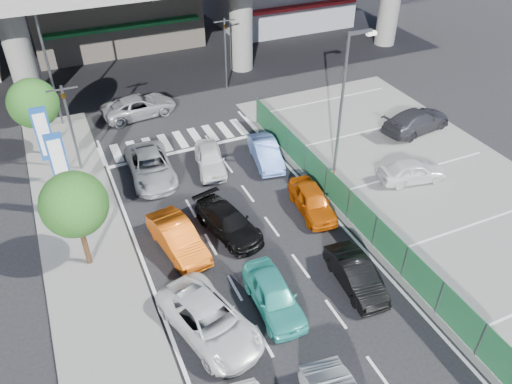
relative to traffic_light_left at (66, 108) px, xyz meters
name	(u,v)px	position (x,y,z in m)	size (l,w,h in m)	color
ground	(268,277)	(6.20, -12.00, -3.94)	(120.00, 120.00, 0.00)	black
parking_lot	(436,191)	(17.20, -10.00, -3.91)	(12.00, 28.00, 0.06)	slate
sidewalk_left	(90,263)	(-0.80, -8.00, -3.88)	(4.00, 30.00, 0.12)	slate
fence_run	(360,216)	(11.50, -11.00, -3.04)	(0.16, 22.00, 1.80)	#1F5A33
traffic_light_left	(66,108)	(0.00, 0.00, 0.00)	(1.60, 1.24, 5.20)	#595B60
traffic_light_right	(225,36)	(11.70, 7.00, 0.00)	(1.60, 1.24, 5.20)	#595B60
street_lamp_right	(345,93)	(13.37, -6.00, 0.83)	(1.65, 0.22, 8.00)	#595B60
street_lamp_left	(48,55)	(-0.13, 6.00, 0.83)	(1.65, 0.22, 8.00)	#595B60
signboard_near	(59,164)	(-1.00, -4.01, -0.87)	(0.80, 0.14, 4.70)	#595B60
signboard_far	(44,137)	(-1.40, -1.01, -0.87)	(0.80, 0.14, 4.70)	#595B60
tree_near	(74,205)	(-0.80, -8.00, -0.55)	(2.80, 2.80, 4.80)	#382314
tree_far	(33,104)	(-1.60, 2.50, -0.55)	(2.80, 2.80, 4.80)	#382314
sedan_white_mid_left	(209,320)	(2.86, -13.75, -3.25)	(2.27, 4.92, 1.37)	white
taxi_teal_mid	(274,295)	(5.67, -13.60, -3.26)	(1.59, 3.96, 1.35)	teal
hatch_black_mid_right	(356,275)	(9.36, -13.95, -3.32)	(1.30, 3.74, 1.23)	black
taxi_orange_left	(178,238)	(3.14, -8.70, -3.25)	(1.46, 4.19, 1.38)	#E0570D
sedan_black_mid	(228,222)	(5.72, -8.49, -3.32)	(1.73, 4.25, 1.23)	black
taxi_orange_right	(312,201)	(10.21, -8.70, -3.29)	(1.53, 3.81, 1.30)	#BD4C06
wagon_silver_front_left	(151,167)	(3.52, -2.34, -3.25)	(2.29, 4.97, 1.38)	#939699
sedan_white_front_mid	(210,159)	(6.82, -2.87, -3.29)	(1.52, 3.77, 1.29)	silver
kei_truck_front_right	(266,153)	(10.00, -3.56, -3.30)	(1.35, 3.88, 1.28)	#6489E1
crossing_wagon_silver	(139,106)	(4.67, 5.24, -3.25)	(2.28, 4.95, 1.38)	gray
parked_sedan_white	(412,171)	(16.49, -8.64, -3.24)	(1.50, 3.72, 1.27)	silver
parked_sedan_dgrey	(417,120)	(20.37, -4.18, -3.16)	(2.00, 4.92, 1.43)	#2C2C31
traffic_cone	(333,174)	(12.63, -6.80, -3.54)	(0.34, 0.34, 0.67)	red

